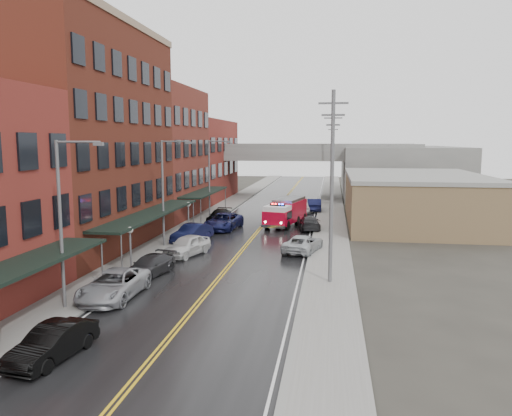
{
  "coord_description": "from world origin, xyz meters",
  "views": [
    {
      "loc": [
        7.22,
        -15.87,
        8.96
      ],
      "look_at": [
        0.54,
        27.71,
        3.0
      ],
      "focal_mm": 35.0,
      "sensor_mm": 36.0,
      "label": 1
    }
  ],
  "objects": [
    {
      "name": "parked_car_right_3",
      "position": [
        5.0,
        47.8,
        0.82
      ],
      "size": [
        1.97,
        5.05,
        1.64
      ],
      "primitive_type": "imported",
      "rotation": [
        0.0,
        0.0,
        3.19
      ],
      "color": "black",
      "rests_on": "ground"
    },
    {
      "name": "parked_car_left_2",
      "position": [
        -5.0,
        10.2,
        0.8
      ],
      "size": [
        2.65,
        5.73,
        1.59
      ],
      "primitive_type": "imported",
      "rotation": [
        0.0,
        0.0,
        -0.0
      ],
      "color": "#96989D",
      "rests_on": "ground"
    },
    {
      "name": "parked_car_right_2",
      "position": [
        3.6,
        46.04,
        0.82
      ],
      "size": [
        2.18,
        4.9,
        1.64
      ],
      "primitive_type": "imported",
      "rotation": [
        0.0,
        0.0,
        3.19
      ],
      "color": "silver",
      "rests_on": "ground"
    },
    {
      "name": "sidewalk_left",
      "position": [
        -7.3,
        30.0,
        0.07
      ],
      "size": [
        3.0,
        160.0,
        0.15
      ],
      "primitive_type": "cube",
      "color": "slate",
      "rests_on": "ground"
    },
    {
      "name": "fire_truck",
      "position": [
        2.39,
        36.28,
        1.53
      ],
      "size": [
        4.44,
        8.1,
        2.83
      ],
      "rotation": [
        0.0,
        0.0,
        -0.23
      ],
      "color": "#B00821",
      "rests_on": "ground"
    },
    {
      "name": "parked_car_left_5",
      "position": [
        -5.0,
        26.4,
        0.81
      ],
      "size": [
        2.97,
        5.17,
        1.61
      ],
      "primitive_type": "imported",
      "rotation": [
        0.0,
        0.0,
        -0.28
      ],
      "color": "#0E1233",
      "rests_on": "ground"
    },
    {
      "name": "street_lamp_2",
      "position": [
        -6.55,
        40.0,
        5.19
      ],
      "size": [
        2.64,
        0.22,
        9.0
      ],
      "color": "#59595B",
      "rests_on": "ground"
    },
    {
      "name": "parked_car_left_7",
      "position": [
        -5.0,
        37.24,
        0.71
      ],
      "size": [
        2.24,
        5.0,
        1.42
      ],
      "primitive_type": "imported",
      "rotation": [
        0.0,
        0.0,
        -0.05
      ],
      "color": "black",
      "rests_on": "ground"
    },
    {
      "name": "tan_building",
      "position": [
        16.0,
        40.0,
        2.5
      ],
      "size": [
        14.0,
        22.0,
        5.0
      ],
      "primitive_type": "cube",
      "color": "brown",
      "rests_on": "ground"
    },
    {
      "name": "parked_car_left_4",
      "position": [
        -3.93,
        21.2,
        0.81
      ],
      "size": [
        3.21,
        5.1,
        1.62
      ],
      "primitive_type": "imported",
      "rotation": [
        0.0,
        0.0,
        -0.29
      ],
      "color": "silver",
      "rests_on": "ground"
    },
    {
      "name": "curb_left",
      "position": [
        -5.65,
        30.0,
        0.07
      ],
      "size": [
        0.3,
        160.0,
        0.15
      ],
      "primitive_type": "cube",
      "color": "gray",
      "rests_on": "ground"
    },
    {
      "name": "awning_1",
      "position": [
        -7.49,
        23.0,
        2.99
      ],
      "size": [
        2.6,
        18.0,
        3.09
      ],
      "color": "black",
      "rests_on": "ground"
    },
    {
      "name": "curb_right",
      "position": [
        5.65,
        30.0,
        0.07
      ],
      "size": [
        0.3,
        160.0,
        0.15
      ],
      "primitive_type": "cube",
      "color": "gray",
      "rests_on": "ground"
    },
    {
      "name": "globe_lamp_1",
      "position": [
        -6.4,
        16.0,
        2.31
      ],
      "size": [
        0.44,
        0.44,
        3.12
      ],
      "color": "#59595B",
      "rests_on": "ground"
    },
    {
      "name": "brick_building_b",
      "position": [
        -13.3,
        23.0,
        9.0
      ],
      "size": [
        9.0,
        20.0,
        18.0
      ],
      "primitive_type": "cube",
      "color": "#4D1C14",
      "rests_on": "ground"
    },
    {
      "name": "utility_pole_0",
      "position": [
        7.2,
        15.0,
        6.31
      ],
      "size": [
        1.8,
        0.24,
        12.0
      ],
      "color": "#59595B",
      "rests_on": "ground"
    },
    {
      "name": "utility_pole_1",
      "position": [
        7.2,
        35.0,
        6.31
      ],
      "size": [
        1.8,
        0.24,
        12.0
      ],
      "color": "#59595B",
      "rests_on": "ground"
    },
    {
      "name": "parked_car_left_3",
      "position": [
        -4.73,
        15.15,
        0.67
      ],
      "size": [
        2.77,
        4.91,
        1.34
      ],
      "primitive_type": "imported",
      "rotation": [
        0.0,
        0.0,
        -0.2
      ],
      "color": "#29292C",
      "rests_on": "ground"
    },
    {
      "name": "brick_building_c",
      "position": [
        -13.3,
        40.5,
        7.5
      ],
      "size": [
        9.0,
        15.0,
        15.0
      ],
      "primitive_type": "cube",
      "color": "maroon",
      "rests_on": "ground"
    },
    {
      "name": "parked_car_right_1",
      "position": [
        5.0,
        34.2,
        0.71
      ],
      "size": [
        2.64,
        5.11,
        1.42
      ],
      "primitive_type": "imported",
      "rotation": [
        0.0,
        0.0,
        3.28
      ],
      "color": "black",
      "rests_on": "ground"
    },
    {
      "name": "utility_pole_2",
      "position": [
        7.2,
        55.0,
        6.31
      ],
      "size": [
        1.8,
        0.24,
        12.0
      ],
      "color": "#59595B",
      "rests_on": "ground"
    },
    {
      "name": "parked_car_left_1",
      "position": [
        -4.01,
        2.19,
        0.72
      ],
      "size": [
        2.11,
        4.56,
        1.45
      ],
      "primitive_type": "imported",
      "rotation": [
        0.0,
        0.0,
        -0.14
      ],
      "color": "black",
      "rests_on": "ground"
    },
    {
      "name": "globe_lamp_2",
      "position": [
        -6.4,
        30.0,
        2.31
      ],
      "size": [
        0.44,
        0.44,
        3.12
      ],
      "color": "#59595B",
      "rests_on": "ground"
    },
    {
      "name": "brick_building_far",
      "position": [
        -13.3,
        58.0,
        6.0
      ],
      "size": [
        9.0,
        20.0,
        12.0
      ],
      "primitive_type": "cube",
      "color": "maroon",
      "rests_on": "ground"
    },
    {
      "name": "awning_0",
      "position": [
        -7.49,
        4.0,
        2.99
      ],
      "size": [
        2.6,
        16.0,
        3.09
      ],
      "color": "black",
      "rests_on": "ground"
    },
    {
      "name": "sidewalk_right",
      "position": [
        7.3,
        30.0,
        0.07
      ],
      "size": [
        3.0,
        160.0,
        0.15
      ],
      "primitive_type": "cube",
      "color": "slate",
      "rests_on": "ground"
    },
    {
      "name": "parked_car_left_6",
      "position": [
        -3.6,
        32.99,
        0.83
      ],
      "size": [
        3.43,
        6.27,
        1.66
      ],
      "primitive_type": "imported",
      "rotation": [
        0.0,
        0.0,
        -0.12
      ],
      "color": "#111543",
      "rests_on": "ground"
    },
    {
      "name": "right_far_block",
      "position": [
        18.0,
        70.0,
        4.0
      ],
      "size": [
        18.0,
        30.0,
        8.0
      ],
      "primitive_type": "cube",
      "color": "slate",
      "rests_on": "ground"
    },
    {
      "name": "street_lamp_0",
      "position": [
        -6.55,
        8.0,
        5.19
      ],
      "size": [
        2.64,
        0.22,
        9.0
      ],
      "color": "#59595B",
      "rests_on": "ground"
    },
    {
      "name": "street_lamp_1",
      "position": [
        -6.55,
        24.0,
        5.19
      ],
      "size": [
        2.64,
        0.22,
        9.0
      ],
      "color": "#59595B",
      "rests_on": "ground"
    },
    {
      "name": "parked_car_right_0",
      "position": [
        5.0,
        23.8,
        0.7
      ],
      "size": [
        3.49,
        5.48,
        1.41
      ],
      "primitive_type": "imported",
      "rotation": [
        0.0,
        0.0,
        2.9
      ],
      "color": "#ABAFB3",
      "rests_on": "ground"
    },
    {
      "name": "ground",
      "position": [
        0.0,
        0.0,
        0.0
      ],
      "size": [
        220.0,
        220.0,
        0.0
      ],
      "primitive_type": "plane",
      "color": "#2D2B26",
      "rests_on": "ground"
    },
    {
      "name": "awning_2",
      "position": [
        -7.49,
        40.5,
        2.99
      ],
      "size": [
        2.6,
        13.0,
        3.09
      ],
      "color": "black",
      "rests_on": "ground"
    },
    {
      "name": "road",
      "position": [
        0.0,
        30.0,
        0.01
      ],
      "size": [
        11.0,
        160.0,
        0.02
      ],
      "primitive_type": "cube",
      "color": "black",
      "rests_on": "ground"
    },
    {
      "name": "overpass",
      "position": [
        0.0,
        62.0,
        5.99
      ],
      "size": [
        40.0,
        10.0,
        7.5
      ],
      "color": "slate",
      "rests_on": "ground"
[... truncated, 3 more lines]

